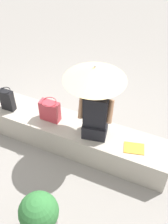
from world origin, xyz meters
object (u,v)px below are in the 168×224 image
at_px(person_seated, 96,114).
at_px(handbag_black, 7,100).
at_px(tote_bag_canvas, 50,111).
at_px(planter_near, 40,216).
at_px(parasol, 95,73).
at_px(magazine, 134,148).

relative_size(person_seated, handbag_black, 2.36).
distance_m(tote_bag_canvas, planter_near, 1.55).
xyz_separation_m(person_seated, handbag_black, (-1.46, -0.06, -0.20)).
bearing_deg(planter_near, tote_bag_canvas, 114.36).
height_order(tote_bag_canvas, planter_near, tote_bag_canvas).
bearing_deg(parasol, person_seated, -44.76).
bearing_deg(planter_near, person_seated, 85.44).
height_order(person_seated, parasol, parasol).
bearing_deg(magazine, parasol, 158.36).
xyz_separation_m(parasol, tote_bag_canvas, (-0.69, -0.03, -0.85)).
bearing_deg(magazine, handbag_black, 165.84).
distance_m(parasol, tote_bag_canvas, 1.10).
relative_size(magazine, planter_near, 0.39).
bearing_deg(planter_near, magazine, 62.16).
bearing_deg(person_seated, tote_bag_canvas, 179.15).
distance_m(person_seated, tote_bag_canvas, 0.77).
xyz_separation_m(handbag_black, magazine, (2.07, 0.02, -0.18)).
height_order(person_seated, magazine, person_seated).
height_order(handbag_black, magazine, handbag_black).
xyz_separation_m(handbag_black, planter_near, (1.35, -1.33, -0.26)).
distance_m(person_seated, handbag_black, 1.48).
bearing_deg(parasol, magazine, -6.85).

